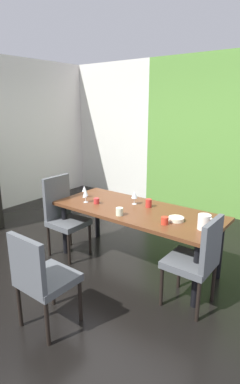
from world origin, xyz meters
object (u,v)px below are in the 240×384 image
cup_right (119,212)px  dining_table (137,215)px  wine_glass_left (85,193)px  pitcher_east (204,222)px  wine_glass_corner (84,189)px  cup_west (165,221)px  chair_right_near (198,258)px  wine_glass_near_window (134,195)px  cup_south (96,201)px  chair_head_near (41,276)px  serving_bowl_north (176,219)px  cup_rear (149,203)px  chair_left_near (64,213)px

cup_right → dining_table: bearing=82.5°
wine_glass_left → pitcher_east: size_ratio=1.10×
wine_glass_corner → cup_west: wine_glass_corner is taller
cup_west → pitcher_east: (0.37, 0.13, 0.04)m
cup_right → chair_right_near: bearing=-2.1°
wine_glass_near_window → pitcher_east: bearing=-12.4°
wine_glass_near_window → cup_south: wine_glass_near_window is taller
chair_head_near → wine_glass_left: 1.44m
dining_table → pitcher_east: 0.89m
dining_table → serving_bowl_north: bearing=-5.2°
dining_table → wine_glass_corner: 0.85m
cup_west → cup_south: 1.02m
cup_right → wine_glass_near_window: bearing=101.9°
dining_table → cup_right: (-0.04, -0.29, 0.12)m
wine_glass_left → cup_rear: 0.81m
wine_glass_near_window → cup_west: size_ratio=2.12×
wine_glass_near_window → cup_right: 0.44m
serving_bowl_north → cup_south: cup_south is taller
serving_bowl_north → cup_south: 1.07m
wine_glass_near_window → serving_bowl_north: 0.71m
chair_left_near → cup_rear: 1.13m
chair_right_near → wine_glass_corner: size_ratio=5.78×
chair_right_near → cup_south: (-1.44, 0.19, 0.24)m
dining_table → serving_bowl_north: (0.55, -0.05, 0.10)m
chair_right_near → cup_south: bearing=82.6°
cup_west → pitcher_east: pitcher_east is taller
chair_head_near → wine_glass_corner: size_ratio=5.67×
dining_table → cup_west: size_ratio=25.84×
wine_glass_left → serving_bowl_north: size_ratio=1.00×
chair_head_near → wine_glass_corner: chair_head_near is taller
pitcher_east → cup_right: bearing=-167.4°
chair_right_near → wine_glass_near_window: (-1.05, 0.46, 0.32)m
chair_right_near → pitcher_east: bearing=12.5°
chair_left_near → chair_head_near: bearing=39.8°
chair_right_near → cup_south: chair_right_near is taller
chair_head_near → pitcher_east: bearing=56.4°
chair_left_near → cup_right: size_ratio=11.91×
chair_right_near → cup_rear: bearing=60.9°
chair_right_near → wine_glass_left: 1.62m
cup_rear → cup_west: size_ratio=1.25×
pitcher_east → cup_rear: bearing=163.6°
chair_head_near → cup_west: size_ratio=11.67×
dining_table → wine_glass_near_window: (-0.13, 0.14, 0.20)m
cup_right → wine_glass_corner: bearing=162.1°
wine_glass_left → pitcher_east: wine_glass_left is taller
wine_glass_left → cup_rear: wine_glass_left is taller
dining_table → cup_south: bearing=-165.5°
wine_glass_left → cup_rear: bearing=24.2°
chair_head_near → cup_south: bearing=111.2°
serving_bowl_north → pitcher_east: (0.32, -0.03, 0.06)m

